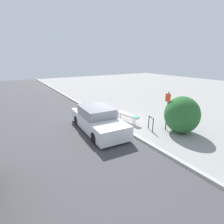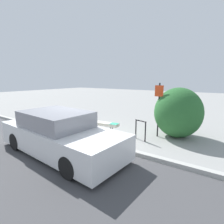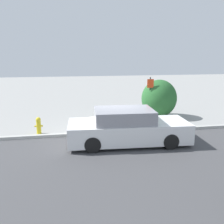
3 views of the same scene
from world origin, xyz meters
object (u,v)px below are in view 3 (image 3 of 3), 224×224
(fire_hydrant, at_px, (39,125))
(parked_car_near, at_px, (127,128))
(bench, at_px, (110,117))
(sign_post, at_px, (150,94))
(bike_rack, at_px, (147,114))

(fire_hydrant, bearing_deg, parked_car_near, -27.42)
(fire_hydrant, distance_m, parked_car_near, 4.10)
(bench, distance_m, parked_car_near, 2.36)
(bench, distance_m, sign_post, 2.80)
(bench, distance_m, bike_rack, 2.00)
(bench, xyz_separation_m, sign_post, (2.38, 1.18, 0.89))
(bench, height_order, parked_car_near, parked_car_near)
(bike_rack, bearing_deg, fire_hydrant, -171.41)
(sign_post, bearing_deg, fire_hydrant, -164.08)
(bench, relative_size, bike_rack, 2.53)
(sign_post, distance_m, parked_car_near, 4.16)
(bike_rack, relative_size, fire_hydrant, 1.08)
(bench, bearing_deg, fire_hydrant, -179.58)
(parked_car_near, bearing_deg, sign_post, 62.63)
(bench, relative_size, sign_post, 0.91)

